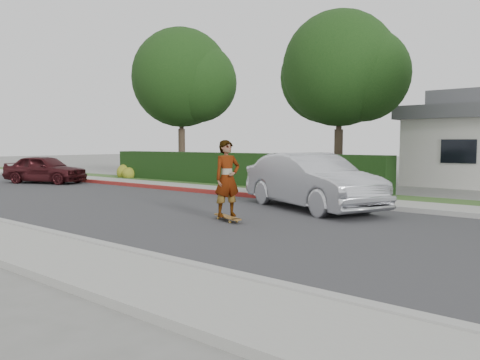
# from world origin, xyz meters

# --- Properties ---
(ground) EXTENTS (120.00, 120.00, 0.00)m
(ground) POSITION_xyz_m (0.00, 0.00, 0.00)
(ground) COLOR slate
(ground) RESTS_ON ground
(road) EXTENTS (60.00, 8.00, 0.01)m
(road) POSITION_xyz_m (0.00, 0.00, 0.01)
(road) COLOR #2D2D30
(road) RESTS_ON ground
(curb_near) EXTENTS (60.00, 0.20, 0.15)m
(curb_near) POSITION_xyz_m (0.00, -4.10, 0.07)
(curb_near) COLOR #9E9E99
(curb_near) RESTS_ON ground
(curb_far) EXTENTS (60.00, 0.20, 0.15)m
(curb_far) POSITION_xyz_m (0.00, 4.10, 0.07)
(curb_far) COLOR #9E9E99
(curb_far) RESTS_ON ground
(curb_red_section) EXTENTS (12.00, 0.21, 0.15)m
(curb_red_section) POSITION_xyz_m (-5.00, 4.10, 0.08)
(curb_red_section) COLOR maroon
(curb_red_section) RESTS_ON ground
(sidewalk_far) EXTENTS (60.00, 1.60, 0.12)m
(sidewalk_far) POSITION_xyz_m (0.00, 5.00, 0.06)
(sidewalk_far) COLOR gray
(sidewalk_far) RESTS_ON ground
(planting_strip) EXTENTS (60.00, 1.60, 0.10)m
(planting_strip) POSITION_xyz_m (0.00, 6.60, 0.05)
(planting_strip) COLOR #2D4C1E
(planting_strip) RESTS_ON ground
(hedge) EXTENTS (15.00, 1.00, 1.50)m
(hedge) POSITION_xyz_m (-3.00, 7.20, 0.75)
(hedge) COLOR black
(hedge) RESTS_ON ground
(flowering_shrub) EXTENTS (1.40, 1.00, 0.90)m
(flowering_shrub) POSITION_xyz_m (-10.01, 6.74, 0.33)
(flowering_shrub) COLOR #2D4C19
(flowering_shrub) RESTS_ON ground
(tree_left) EXTENTS (5.99, 5.21, 8.00)m
(tree_left) POSITION_xyz_m (-7.51, 8.69, 5.26)
(tree_left) COLOR #33261C
(tree_left) RESTS_ON ground
(tree_center) EXTENTS (5.66, 4.84, 7.44)m
(tree_center) POSITION_xyz_m (1.49, 9.19, 4.90)
(tree_center) COLOR #33261C
(tree_center) RESTS_ON ground
(skateboard) EXTENTS (1.22, 0.69, 0.11)m
(skateboard) POSITION_xyz_m (3.27, -0.27, 0.11)
(skateboard) COLOR #B28331
(skateboard) RESTS_ON ground
(skateboarder) EXTENTS (0.65, 0.80, 1.89)m
(skateboarder) POSITION_xyz_m (3.27, -0.27, 1.07)
(skateboarder) COLOR white
(skateboarder) RESTS_ON skateboard
(car_silver) EXTENTS (5.28, 3.62, 1.65)m
(car_silver) POSITION_xyz_m (3.77, 2.94, 0.82)
(car_silver) COLOR silver
(car_silver) RESTS_ON ground
(car_maroon) EXTENTS (4.34, 3.01, 1.37)m
(car_maroon) POSITION_xyz_m (-10.82, 2.56, 0.69)
(car_maroon) COLOR #3E1317
(car_maroon) RESTS_ON ground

